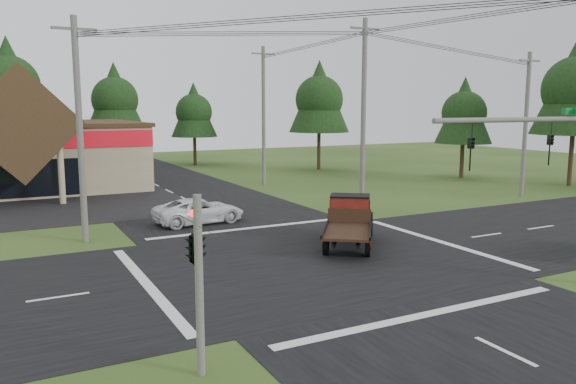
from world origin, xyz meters
TOP-DOWN VIEW (x-y plane):
  - ground at (0.00, 0.00)m, footprint 120.00×120.00m
  - road_ns at (0.00, 0.00)m, footprint 12.00×120.00m
  - road_ew at (0.00, 0.00)m, footprint 120.00×12.00m
  - traffic_signal_mast at (5.82, -7.50)m, footprint 8.12×0.24m
  - traffic_signal_corner at (-7.50, -7.32)m, footprint 0.53×2.48m
  - utility_pole_nw at (-8.00, 8.00)m, footprint 2.00×0.30m
  - utility_pole_ne at (8.00, 8.00)m, footprint 2.00×0.30m
  - utility_pole_far at (22.00, 8.00)m, footprint 2.00×0.30m
  - utility_pole_n at (8.00, 22.00)m, footprint 2.00×0.30m
  - tree_row_c at (-10.00, 41.00)m, footprint 7.28×7.28m
  - tree_row_d at (0.00, 42.00)m, footprint 6.16×6.16m
  - tree_row_e at (8.00, 40.00)m, footprint 5.04×5.04m
  - tree_side_ne at (18.00, 30.00)m, footprint 6.16×6.16m
  - tree_side_e_near at (26.00, 18.00)m, footprint 5.04×5.04m
  - tree_side_e_far at (30.00, 10.00)m, footprint 6.72×6.72m
  - antique_flatbed_truck at (2.62, 1.34)m, footprint 4.95×5.66m
  - white_pickup at (-1.76, 9.64)m, footprint 5.20×2.74m

SIDE VIEW (x-z plane):
  - ground at x=0.00m, z-range 0.00..0.00m
  - road_ns at x=0.00m, z-range 0.00..0.02m
  - road_ew at x=0.00m, z-range 0.00..0.02m
  - white_pickup at x=-1.76m, z-range 0.00..1.40m
  - antique_flatbed_truck at x=2.62m, z-range 0.00..2.30m
  - traffic_signal_corner at x=-7.50m, z-range 1.32..5.72m
  - traffic_signal_mast at x=5.82m, z-range 0.93..7.93m
  - utility_pole_far at x=22.00m, z-range 0.14..10.34m
  - utility_pole_nw at x=-8.00m, z-range 0.14..10.64m
  - utility_pole_n at x=8.00m, z-range 0.14..11.34m
  - utility_pole_ne at x=8.00m, z-range 0.14..11.64m
  - tree_row_e at x=8.00m, z-range 1.49..10.58m
  - tree_side_e_near at x=26.00m, z-range 1.49..10.58m
  - tree_row_d at x=0.00m, z-range 1.82..12.93m
  - tree_side_ne at x=18.00m, z-range 1.82..12.93m
  - tree_side_e_far at x=30.00m, z-range 1.99..14.11m
  - tree_row_c at x=-10.00m, z-range 2.16..15.29m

